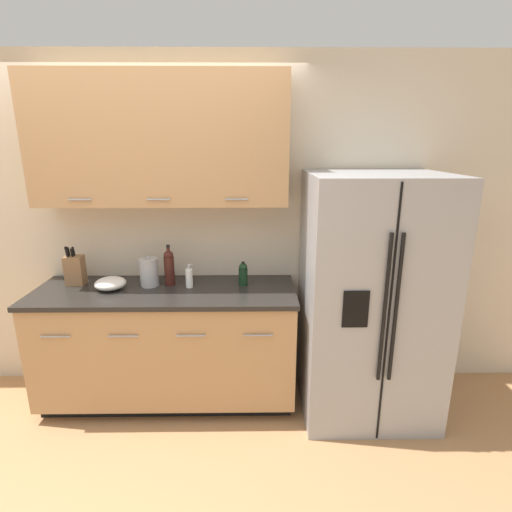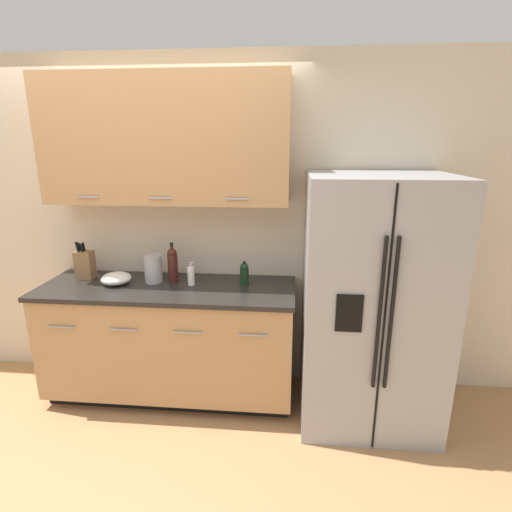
{
  "view_description": "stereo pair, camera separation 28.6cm",
  "coord_description": "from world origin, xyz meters",
  "px_view_note": "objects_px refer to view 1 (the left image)",
  "views": [
    {
      "loc": [
        0.84,
        -1.84,
        1.96
      ],
      "look_at": [
        0.88,
        0.91,
        1.17
      ],
      "focal_mm": 28.0,
      "sensor_mm": 36.0,
      "label": 1
    },
    {
      "loc": [
        1.13,
        -1.83,
        1.96
      ],
      "look_at": [
        0.88,
        0.91,
        1.17
      ],
      "focal_mm": 28.0,
      "sensor_mm": 36.0,
      "label": 2
    }
  ],
  "objects_px": {
    "wine_bottle": "(169,267)",
    "mixing_bowl": "(110,283)",
    "soap_dispenser": "(189,278)",
    "oil_bottle": "(243,274)",
    "knife_block": "(75,270)",
    "steel_canister": "(149,272)",
    "refrigerator": "(370,298)"
  },
  "relations": [
    {
      "from": "soap_dispenser",
      "to": "oil_bottle",
      "type": "bearing_deg",
      "value": 6.42
    },
    {
      "from": "oil_bottle",
      "to": "soap_dispenser",
      "type": "bearing_deg",
      "value": -173.58
    },
    {
      "from": "refrigerator",
      "to": "soap_dispenser",
      "type": "bearing_deg",
      "value": 174.51
    },
    {
      "from": "knife_block",
      "to": "oil_bottle",
      "type": "height_order",
      "value": "knife_block"
    },
    {
      "from": "soap_dispenser",
      "to": "mixing_bowl",
      "type": "height_order",
      "value": "soap_dispenser"
    },
    {
      "from": "knife_block",
      "to": "steel_canister",
      "type": "bearing_deg",
      "value": -3.05
    },
    {
      "from": "soap_dispenser",
      "to": "steel_canister",
      "type": "distance_m",
      "value": 0.31
    },
    {
      "from": "wine_bottle",
      "to": "soap_dispenser",
      "type": "height_order",
      "value": "wine_bottle"
    },
    {
      "from": "soap_dispenser",
      "to": "mixing_bowl",
      "type": "xyz_separation_m",
      "value": [
        -0.57,
        -0.03,
        -0.03
      ]
    },
    {
      "from": "knife_block",
      "to": "soap_dispenser",
      "type": "bearing_deg",
      "value": -4.63
    },
    {
      "from": "wine_bottle",
      "to": "steel_canister",
      "type": "bearing_deg",
      "value": -173.28
    },
    {
      "from": "wine_bottle",
      "to": "mixing_bowl",
      "type": "relative_size",
      "value": 1.38
    },
    {
      "from": "refrigerator",
      "to": "knife_block",
      "type": "height_order",
      "value": "refrigerator"
    },
    {
      "from": "refrigerator",
      "to": "mixing_bowl",
      "type": "distance_m",
      "value": 1.89
    },
    {
      "from": "wine_bottle",
      "to": "soap_dispenser",
      "type": "relative_size",
      "value": 1.72
    },
    {
      "from": "steel_canister",
      "to": "soap_dispenser",
      "type": "bearing_deg",
      "value": -7.54
    },
    {
      "from": "steel_canister",
      "to": "refrigerator",
      "type": "bearing_deg",
      "value": -5.88
    },
    {
      "from": "soap_dispenser",
      "to": "mixing_bowl",
      "type": "bearing_deg",
      "value": -176.94
    },
    {
      "from": "wine_bottle",
      "to": "oil_bottle",
      "type": "distance_m",
      "value": 0.55
    },
    {
      "from": "soap_dispenser",
      "to": "knife_block",
      "type": "bearing_deg",
      "value": 175.37
    },
    {
      "from": "soap_dispenser",
      "to": "steel_canister",
      "type": "height_order",
      "value": "steel_canister"
    },
    {
      "from": "wine_bottle",
      "to": "steel_canister",
      "type": "distance_m",
      "value": 0.15
    },
    {
      "from": "wine_bottle",
      "to": "mixing_bowl",
      "type": "bearing_deg",
      "value": -168.09
    },
    {
      "from": "oil_bottle",
      "to": "mixing_bowl",
      "type": "xyz_separation_m",
      "value": [
        -0.97,
        -0.08,
        -0.05
      ]
    },
    {
      "from": "oil_bottle",
      "to": "steel_canister",
      "type": "relative_size",
      "value": 0.8
    },
    {
      "from": "oil_bottle",
      "to": "mixing_bowl",
      "type": "bearing_deg",
      "value": -175.56
    },
    {
      "from": "knife_block",
      "to": "mixing_bowl",
      "type": "distance_m",
      "value": 0.32
    },
    {
      "from": "knife_block",
      "to": "oil_bottle",
      "type": "xyz_separation_m",
      "value": [
        1.26,
        -0.03,
        -0.03
      ]
    },
    {
      "from": "wine_bottle",
      "to": "steel_canister",
      "type": "height_order",
      "value": "wine_bottle"
    },
    {
      "from": "knife_block",
      "to": "soap_dispenser",
      "type": "height_order",
      "value": "knife_block"
    },
    {
      "from": "refrigerator",
      "to": "oil_bottle",
      "type": "distance_m",
      "value": 0.94
    },
    {
      "from": "steel_canister",
      "to": "wine_bottle",
      "type": "bearing_deg",
      "value": 6.72
    }
  ]
}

